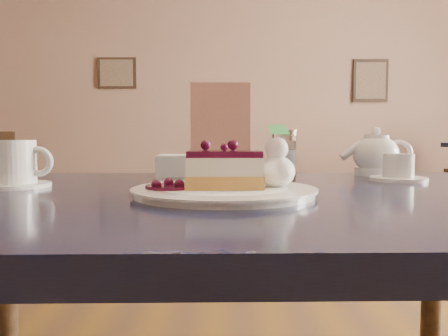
{
  "coord_description": "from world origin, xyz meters",
  "views": [
    {
      "loc": [
        -0.09,
        -0.77,
        0.86
      ],
      "look_at": [
        -0.09,
        -0.13,
        0.82
      ],
      "focal_mm": 35.0,
      "sensor_mm": 36.0,
      "label": 1
    }
  ],
  "objects_px": {
    "main_table": "(224,237)",
    "coffee_set": "(15,166)",
    "dessert_plate": "(224,192)",
    "tea_set": "(380,158)",
    "cheesecake_slice": "(224,170)"
  },
  "relations": [
    {
      "from": "main_table",
      "to": "coffee_set",
      "type": "xyz_separation_m",
      "value": [
        -0.4,
        0.07,
        0.12
      ]
    },
    {
      "from": "main_table",
      "to": "dessert_plate",
      "type": "height_order",
      "value": "dessert_plate"
    },
    {
      "from": "tea_set",
      "to": "dessert_plate",
      "type": "bearing_deg",
      "value": -136.7
    },
    {
      "from": "main_table",
      "to": "tea_set",
      "type": "distance_m",
      "value": 0.5
    },
    {
      "from": "cheesecake_slice",
      "to": "coffee_set",
      "type": "xyz_separation_m",
      "value": [
        -0.4,
        0.12,
        -0.0
      ]
    },
    {
      "from": "coffee_set",
      "to": "main_table",
      "type": "bearing_deg",
      "value": -9.5
    },
    {
      "from": "main_table",
      "to": "cheesecake_slice",
      "type": "height_order",
      "value": "cheesecake_slice"
    },
    {
      "from": "cheesecake_slice",
      "to": "dessert_plate",
      "type": "bearing_deg",
      "value": -154.71
    },
    {
      "from": "main_table",
      "to": "cheesecake_slice",
      "type": "distance_m",
      "value": 0.13
    },
    {
      "from": "main_table",
      "to": "dessert_plate",
      "type": "distance_m",
      "value": 0.1
    },
    {
      "from": "main_table",
      "to": "dessert_plate",
      "type": "relative_size",
      "value": 4.25
    },
    {
      "from": "dessert_plate",
      "to": "cheesecake_slice",
      "type": "height_order",
      "value": "cheesecake_slice"
    },
    {
      "from": "dessert_plate",
      "to": "cheesecake_slice",
      "type": "relative_size",
      "value": 2.35
    },
    {
      "from": "cheesecake_slice",
      "to": "coffee_set",
      "type": "height_order",
      "value": "coffee_set"
    },
    {
      "from": "coffee_set",
      "to": "dessert_plate",
      "type": "bearing_deg",
      "value": -16.46
    }
  ]
}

